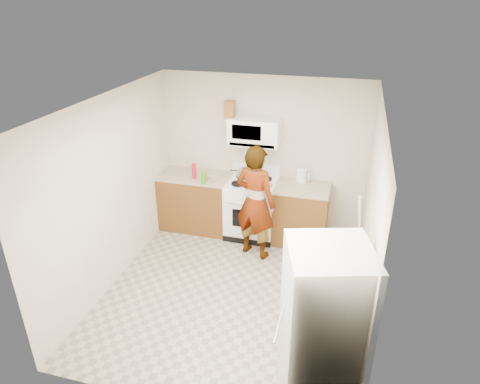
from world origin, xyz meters
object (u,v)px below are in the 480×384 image
(kettle, at_px, (301,176))
(saucepan, at_px, (244,174))
(fridge, at_px, (323,330))
(microwave, at_px, (255,131))
(person, at_px, (255,202))
(gas_range, at_px, (252,207))

(kettle, distance_m, saucepan, 0.89)
(fridge, bearing_deg, microwave, 98.35)
(microwave, relative_size, person, 0.44)
(microwave, distance_m, kettle, 0.99)
(gas_range, bearing_deg, fridge, -64.52)
(saucepan, bearing_deg, person, -62.13)
(person, distance_m, saucepan, 0.74)
(person, height_order, fridge, person)
(gas_range, distance_m, person, 0.68)
(gas_range, xyz_separation_m, fridge, (1.35, -2.82, 0.36))
(person, xyz_separation_m, saucepan, (-0.34, 0.64, 0.15))
(person, bearing_deg, fridge, 134.60)
(fridge, bearing_deg, saucepan, 101.03)
(microwave, xyz_separation_m, kettle, (0.73, 0.06, -0.66))
(person, bearing_deg, microwave, -57.22)
(saucepan, bearing_deg, microwave, 9.07)
(person, distance_m, kettle, 0.93)
(kettle, bearing_deg, gas_range, 169.87)
(gas_range, relative_size, saucepan, 5.59)
(kettle, bearing_deg, person, -151.84)
(gas_range, bearing_deg, person, -71.43)
(fridge, xyz_separation_m, kettle, (-0.62, 3.02, 0.19))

